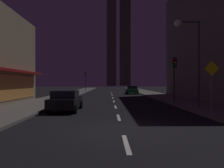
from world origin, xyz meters
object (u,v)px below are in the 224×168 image
object	(u,v)px
traffic_light_far_left	(86,77)
fire_hydrant_far_left	(75,92)
car_parked_far	(132,90)
pedestrian_crossing_sign	(212,82)
car_parked_near	(66,100)
traffic_light_near_right	(174,70)
street_lamp_right	(188,42)

from	to	relation	value
traffic_light_far_left	fire_hydrant_far_left	bearing A→B (deg)	-91.92
car_parked_far	pedestrian_crossing_sign	size ratio (longest dim) A/B	1.34
car_parked_near	traffic_light_far_left	distance (m)	30.88
car_parked_far	fire_hydrant_far_left	world-z (taller)	car_parked_far
traffic_light_near_right	street_lamp_right	size ratio (longest dim) A/B	0.64
street_lamp_right	traffic_light_near_right	bearing A→B (deg)	88.09
traffic_light_near_right	traffic_light_far_left	xyz separation A→B (m)	(-11.00, 26.42, 0.00)
car_parked_far	traffic_light_far_left	bearing A→B (deg)	138.07
street_lamp_right	pedestrian_crossing_sign	size ratio (longest dim) A/B	2.09
traffic_light_near_right	pedestrian_crossing_sign	world-z (taller)	traffic_light_near_right
traffic_light_near_right	street_lamp_right	distance (m)	4.07
car_parked_near	traffic_light_far_left	bearing A→B (deg)	93.54
traffic_light_near_right	car_parked_near	bearing A→B (deg)	-154.65
traffic_light_near_right	traffic_light_far_left	size ratio (longest dim) A/B	1.00
car_parked_far	traffic_light_far_left	distance (m)	12.48
fire_hydrant_far_left	pedestrian_crossing_sign	size ratio (longest dim) A/B	0.21
car_parked_far	pedestrian_crossing_sign	bearing A→B (deg)	-85.43
car_parked_near	car_parked_far	size ratio (longest dim) A/B	1.00
car_parked_near	car_parked_far	xyz separation A→B (m)	(7.20, 22.55, 0.00)
fire_hydrant_far_left	street_lamp_right	size ratio (longest dim) A/B	0.10
traffic_light_near_right	pedestrian_crossing_sign	xyz separation A→B (m)	(0.10, -6.80, -1.18)
fire_hydrant_far_left	traffic_light_near_right	world-z (taller)	traffic_light_near_right
car_parked_far	street_lamp_right	distance (m)	22.34
traffic_light_near_right	pedestrian_crossing_sign	distance (m)	6.91
traffic_light_near_right	pedestrian_crossing_sign	bearing A→B (deg)	-89.16
fire_hydrant_far_left	street_lamp_right	bearing A→B (deg)	-58.03
pedestrian_crossing_sign	fire_hydrant_far_left	bearing A→B (deg)	118.40
traffic_light_near_right	traffic_light_far_left	distance (m)	28.62
car_parked_far	traffic_light_far_left	world-z (taller)	traffic_light_far_left
car_parked_far	fire_hydrant_far_left	xyz separation A→B (m)	(-9.50, -3.78, -0.29)
fire_hydrant_far_left	traffic_light_near_right	xyz separation A→B (m)	(11.40, -14.47, 2.74)
car_parked_far	traffic_light_near_right	size ratio (longest dim) A/B	1.01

